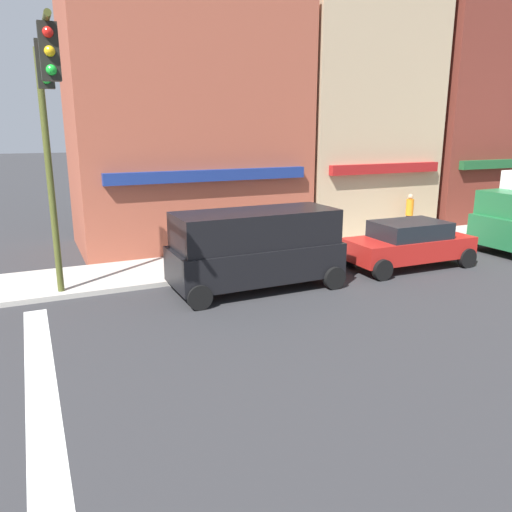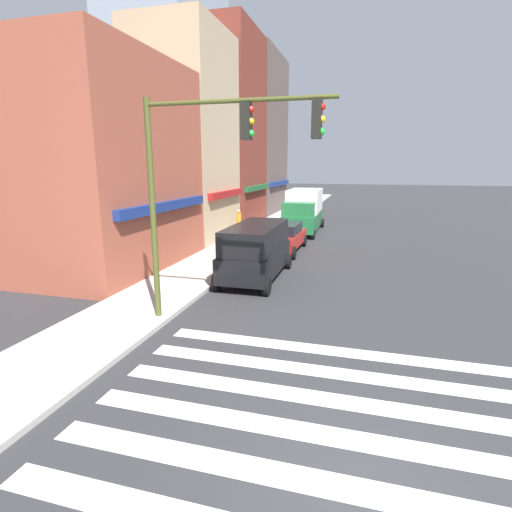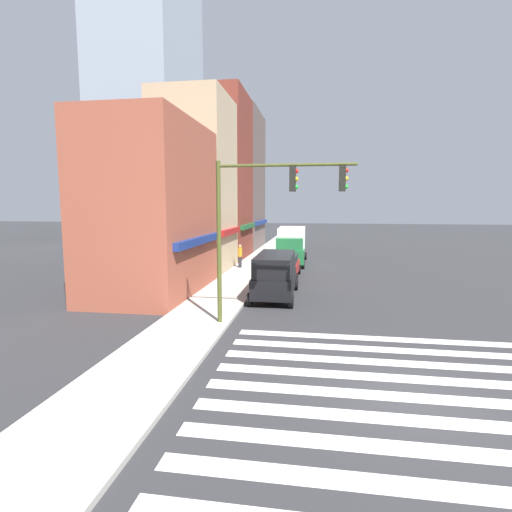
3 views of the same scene
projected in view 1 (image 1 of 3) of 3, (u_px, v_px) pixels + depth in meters
The scene contains 5 objects.
storefront_row at pixel (446, 86), 24.64m from camera, with size 32.40×5.30×15.06m.
traffic_signal at pixel (48, 120), 11.34m from camera, with size 0.32×5.40×6.63m.
van_black at pixel (256, 247), 14.55m from camera, with size 5.02×2.22×2.34m.
sedan_red at pixel (409, 243), 16.98m from camera, with size 4.43×2.02×1.59m.
pedestrian_orange_vest at pixel (409, 214), 21.46m from camera, with size 0.32×0.32×1.77m.
Camera 1 is at (4.72, -8.17, 4.62)m, focal length 35.00 mm.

